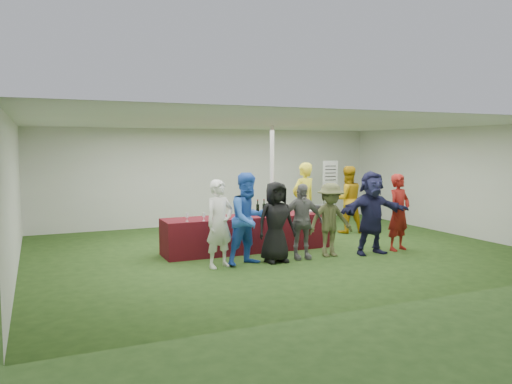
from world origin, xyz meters
name	(u,v)px	position (x,y,z in m)	size (l,w,h in m)	color
ground	(275,250)	(0.00, 0.00, 0.00)	(60.00, 60.00, 0.00)	#284719
tent	(272,183)	(0.50, 1.20, 1.35)	(10.00, 10.00, 10.00)	white
serving_table	(247,233)	(-0.57, 0.16, 0.38)	(3.60, 0.80, 0.75)	#5D1015
wine_bottles	(269,208)	(-0.01, 0.30, 0.87)	(0.56, 0.11, 0.32)	black
wine_glasses	(236,213)	(-0.93, -0.09, 0.86)	(2.80, 0.14, 0.16)	silver
water_bottle	(250,210)	(-0.48, 0.24, 0.85)	(0.07, 0.07, 0.23)	silver
bar_towel	(308,211)	(0.93, 0.21, 0.77)	(0.25, 0.18, 0.03)	white
dump_bucket	(319,209)	(1.06, -0.06, 0.84)	(0.26, 0.26, 0.18)	slate
wine_list_sign	(330,178)	(3.12, 2.78, 1.32)	(0.50, 0.03, 1.80)	slate
staff_pourer	(304,201)	(1.15, 0.81, 0.92)	(0.67, 0.44, 1.84)	yellow
staff_back	(347,200)	(2.63, 1.19, 0.86)	(0.83, 0.65, 1.72)	#C08F10
customer_0	(220,224)	(-1.60, -0.96, 0.81)	(0.59, 0.39, 1.62)	white
customer_1	(249,219)	(-1.03, -0.98, 0.87)	(0.84, 0.66, 1.73)	blue
customer_2	(276,222)	(-0.47, -1.00, 0.78)	(0.76, 0.49, 1.55)	black
customer_3	(301,221)	(0.11, -0.96, 0.75)	(0.88, 0.36, 1.49)	slate
customer_4	(330,220)	(0.75, -1.00, 0.74)	(0.96, 0.55, 1.49)	#50532F
customer_5	(372,213)	(1.64, -1.15, 0.86)	(1.59, 0.51, 1.72)	#1D1E43
customer_6	(399,212)	(2.41, -1.08, 0.82)	(0.60, 0.39, 1.64)	maroon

